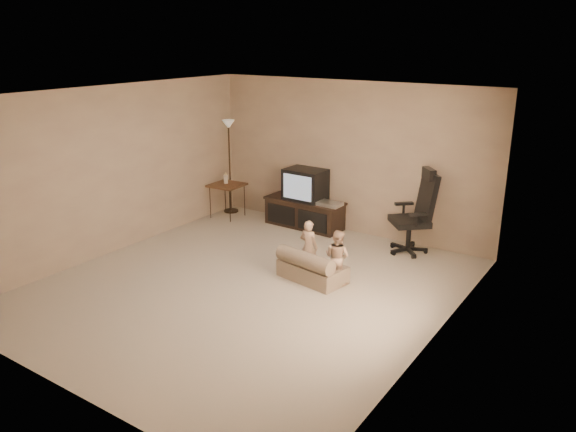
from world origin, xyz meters
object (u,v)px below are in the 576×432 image
tv_stand (305,203)px  floor_lamp (229,146)px  office_chair (415,223)px  side_table (227,185)px  toddler_left (309,247)px  toddler_right (337,257)px  child_sofa (311,268)px

tv_stand → floor_lamp: floor_lamp is taller
office_chair → side_table: office_chair is taller
toddler_left → tv_stand: bearing=-57.2°
tv_stand → floor_lamp: (-1.61, -0.05, 0.83)m
tv_stand → office_chair: (2.02, -0.09, 0.05)m
floor_lamp → toddler_right: size_ratio=2.31×
office_chair → side_table: (-3.49, -0.23, 0.12)m
floor_lamp → toddler_left: bearing=-30.3°
side_table → toddler_left: side_table is taller
office_chair → child_sofa: bearing=-65.4°
child_sofa → toddler_left: (-0.17, 0.23, 0.20)m
toddler_right → toddler_left: bearing=-7.9°
office_chair → floor_lamp: floor_lamp is taller
tv_stand → child_sofa: size_ratio=1.47×
child_sofa → toddler_right: toddler_right is taller
tv_stand → floor_lamp: bearing=-176.9°
office_chair → child_sofa: (-0.75, -1.77, -0.29)m
tv_stand → child_sofa: (1.27, -1.86, -0.24)m
office_chair → floor_lamp: size_ratio=0.76×
toddler_right → office_chair: bearing=-102.0°
tv_stand → toddler_left: bearing=-54.8°
side_table → floor_lamp: floor_lamp is taller
toddler_left → toddler_right: bearing=168.5°
office_chair → toddler_left: (-0.93, -1.54, -0.09)m
child_sofa → office_chair: bearing=76.6°
toddler_left → side_table: bearing=-28.2°
tv_stand → side_table: tv_stand is taller
side_table → toddler_left: 2.89m
floor_lamp → side_table: bearing=-61.8°
toddler_right → child_sofa: bearing=24.8°
office_chair → child_sofa: size_ratio=1.34×
office_chair → side_table: size_ratio=1.57×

